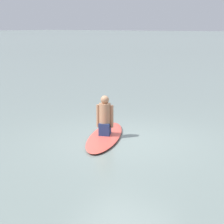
{
  "coord_description": "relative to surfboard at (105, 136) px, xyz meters",
  "views": [
    {
      "loc": [
        -5.47,
        8.1,
        2.91
      ],
      "look_at": [
        0.56,
        -0.2,
        0.63
      ],
      "focal_mm": 62.61,
      "sensor_mm": 36.0,
      "label": 1
    }
  ],
  "objects": [
    {
      "name": "person_paddler",
      "position": [
        0.0,
        0.0,
        0.52
      ],
      "size": [
        0.44,
        0.43,
        1.05
      ],
      "rotation": [
        0.0,
        0.0,
        2.03
      ],
      "color": "navy",
      "rests_on": "surfboard"
    },
    {
      "name": "surfboard",
      "position": [
        0.0,
        0.0,
        0.0
      ],
      "size": [
        2.05,
        3.03,
        0.09
      ],
      "primitive_type": "ellipsoid",
      "rotation": [
        0.0,
        0.0,
        2.03
      ],
      "color": "#D84C3F",
      "rests_on": "ground"
    },
    {
      "name": "ground_plane",
      "position": [
        -0.52,
        -0.17,
        -0.05
      ],
      "size": [
        400.0,
        400.0,
        0.0
      ],
      "primitive_type": "plane",
      "color": "slate"
    }
  ]
}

